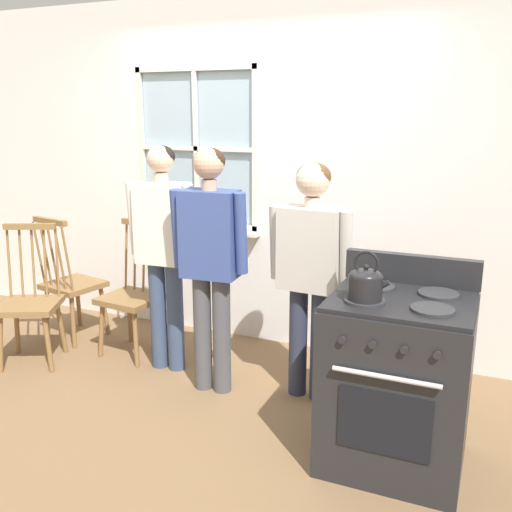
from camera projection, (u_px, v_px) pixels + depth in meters
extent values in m
plane|color=brown|center=(176.00, 417.00, 3.53)|extent=(16.00, 16.00, 0.00)
cube|color=white|center=(48.00, 165.00, 5.27)|extent=(2.08, 0.06, 2.70)
cube|color=white|center=(480.00, 186.00, 3.83)|extent=(3.24, 0.06, 2.70)
cube|color=white|center=(201.00, 278.00, 4.88)|extent=(1.08, 0.06, 0.91)
cube|color=white|center=(194.00, 30.00, 4.39)|extent=(1.08, 0.06, 0.52)
cube|color=silver|center=(195.00, 229.00, 4.70)|extent=(1.14, 0.10, 0.03)
cube|color=#9EB7C6|center=(198.00, 148.00, 4.62)|extent=(1.02, 0.01, 1.22)
cube|color=silver|center=(196.00, 148.00, 4.59)|extent=(0.04, 0.02, 1.28)
cube|color=silver|center=(196.00, 148.00, 4.59)|extent=(1.08, 0.02, 0.04)
cube|color=silver|center=(142.00, 147.00, 4.79)|extent=(0.04, 0.03, 1.28)
cube|color=silver|center=(255.00, 150.00, 4.39)|extent=(0.04, 0.03, 1.28)
cube|color=silver|center=(194.00, 68.00, 4.44)|extent=(1.08, 0.03, 0.04)
cube|color=silver|center=(198.00, 224.00, 4.75)|extent=(1.08, 0.03, 0.04)
cube|color=olive|center=(29.00, 306.00, 4.20)|extent=(0.55, 0.54, 0.04)
cylinder|color=olive|center=(0.00, 344.00, 4.10)|extent=(0.06, 0.09, 0.43)
cylinder|color=olive|center=(48.00, 344.00, 4.11)|extent=(0.09, 0.06, 0.43)
cylinder|color=olive|center=(17.00, 328.00, 4.41)|extent=(0.09, 0.06, 0.43)
cylinder|color=olive|center=(61.00, 327.00, 4.42)|extent=(0.06, 0.09, 0.43)
cylinder|color=olive|center=(9.00, 264.00, 4.29)|extent=(0.05, 0.08, 0.55)
cylinder|color=olive|center=(21.00, 264.00, 4.29)|extent=(0.05, 0.08, 0.55)
cylinder|color=olive|center=(33.00, 264.00, 4.30)|extent=(0.05, 0.08, 0.55)
cylinder|color=olive|center=(45.00, 264.00, 4.30)|extent=(0.05, 0.08, 0.55)
cylinder|color=olive|center=(57.00, 264.00, 4.30)|extent=(0.05, 0.08, 0.55)
cube|color=olive|center=(29.00, 226.00, 4.22)|extent=(0.36, 0.20, 0.04)
cube|color=olive|center=(131.00, 299.00, 4.35)|extent=(0.46, 0.44, 0.04)
cylinder|color=olive|center=(102.00, 330.00, 4.36)|extent=(0.07, 0.07, 0.43)
cylinder|color=olive|center=(136.00, 339.00, 4.20)|extent=(0.07, 0.07, 0.43)
cylinder|color=olive|center=(130.00, 317.00, 4.63)|extent=(0.07, 0.07, 0.43)
cylinder|color=olive|center=(163.00, 325.00, 4.47)|extent=(0.07, 0.07, 0.43)
cylinder|color=olive|center=(126.00, 257.00, 4.51)|extent=(0.03, 0.08, 0.55)
cylinder|color=olive|center=(135.00, 258.00, 4.47)|extent=(0.03, 0.08, 0.55)
cylinder|color=olive|center=(144.00, 259.00, 4.43)|extent=(0.03, 0.08, 0.55)
cylinder|color=olive|center=(153.00, 261.00, 4.39)|extent=(0.03, 0.08, 0.55)
cylinder|color=olive|center=(162.00, 262.00, 4.34)|extent=(0.03, 0.08, 0.55)
cube|color=olive|center=(142.00, 223.00, 4.36)|extent=(0.38, 0.08, 0.04)
cube|color=olive|center=(74.00, 285.00, 4.70)|extent=(0.49, 0.48, 0.04)
cylinder|color=olive|center=(105.00, 310.00, 4.79)|extent=(0.08, 0.07, 0.43)
cylinder|color=olive|center=(78.00, 303.00, 4.98)|extent=(0.07, 0.08, 0.43)
cylinder|color=olive|center=(73.00, 322.00, 4.53)|extent=(0.07, 0.08, 0.43)
cylinder|color=olive|center=(47.00, 313.00, 4.72)|extent=(0.08, 0.07, 0.43)
cylinder|color=olive|center=(68.00, 261.00, 4.39)|extent=(0.03, 0.08, 0.55)
cylinder|color=olive|center=(60.00, 259.00, 4.44)|extent=(0.03, 0.08, 0.55)
cylinder|color=olive|center=(53.00, 257.00, 4.49)|extent=(0.03, 0.08, 0.55)
cylinder|color=olive|center=(46.00, 256.00, 4.54)|extent=(0.03, 0.08, 0.55)
cylinder|color=olive|center=(39.00, 254.00, 4.59)|extent=(0.03, 0.08, 0.55)
cube|color=olive|center=(50.00, 221.00, 4.42)|extent=(0.38, 0.11, 0.04)
cylinder|color=#384766|center=(158.00, 315.00, 4.15)|extent=(0.12, 0.12, 0.80)
cylinder|color=#384766|center=(175.00, 317.00, 4.10)|extent=(0.12, 0.12, 0.80)
cube|color=white|center=(163.00, 223.00, 3.96)|extent=(0.37, 0.23, 0.56)
cylinder|color=white|center=(134.00, 219.00, 4.00)|extent=(0.08, 0.12, 0.52)
cylinder|color=white|center=(190.00, 223.00, 3.86)|extent=(0.08, 0.12, 0.52)
cylinder|color=beige|center=(161.00, 178.00, 3.88)|extent=(0.10, 0.10, 0.07)
sphere|color=beige|center=(160.00, 159.00, 3.85)|extent=(0.18, 0.18, 0.18)
ellipsoid|color=black|center=(161.00, 156.00, 3.86)|extent=(0.19, 0.19, 0.15)
cylinder|color=#4C4C51|center=(203.00, 332.00, 3.82)|extent=(0.12, 0.12, 0.80)
cylinder|color=#4C4C51|center=(222.00, 335.00, 3.77)|extent=(0.12, 0.12, 0.80)
cube|color=#384C8E|center=(210.00, 234.00, 3.63)|extent=(0.37, 0.24, 0.56)
cylinder|color=#384C8E|center=(178.00, 229.00, 3.67)|extent=(0.08, 0.12, 0.52)
cylinder|color=#384C8E|center=(241.00, 234.00, 3.54)|extent=(0.08, 0.12, 0.52)
cylinder|color=tan|center=(209.00, 185.00, 3.55)|extent=(0.10, 0.10, 0.07)
sphere|color=tan|center=(209.00, 164.00, 3.52)|extent=(0.19, 0.19, 0.19)
ellipsoid|color=#332319|center=(210.00, 161.00, 3.53)|extent=(0.20, 0.20, 0.16)
cylinder|color=#2D3347|center=(298.00, 341.00, 3.75)|extent=(0.12, 0.12, 0.74)
cylinder|color=#2D3347|center=(320.00, 345.00, 3.68)|extent=(0.12, 0.12, 0.74)
cube|color=beige|center=(311.00, 249.00, 3.56)|extent=(0.40, 0.23, 0.52)
cylinder|color=beige|center=(276.00, 242.00, 3.64)|extent=(0.08, 0.11, 0.48)
cylinder|color=beige|center=(346.00, 250.00, 3.43)|extent=(0.08, 0.11, 0.48)
cylinder|color=beige|center=(312.00, 202.00, 3.48)|extent=(0.10, 0.10, 0.06)
sphere|color=beige|center=(313.00, 180.00, 3.45)|extent=(0.21, 0.21, 0.21)
ellipsoid|color=brown|center=(314.00, 177.00, 3.46)|extent=(0.21, 0.21, 0.17)
cube|color=#232326|center=(396.00, 384.00, 2.99)|extent=(0.72, 0.64, 0.90)
cube|color=black|center=(402.00, 301.00, 2.87)|extent=(0.71, 0.61, 0.02)
cylinder|color=#2D2D30|center=(365.00, 301.00, 2.82)|extent=(0.20, 0.20, 0.02)
cylinder|color=#2D2D30|center=(432.00, 310.00, 2.69)|extent=(0.20, 0.20, 0.02)
cylinder|color=#2D2D30|center=(375.00, 287.00, 3.04)|extent=(0.20, 0.20, 0.02)
cylinder|color=#2D2D30|center=(438.00, 294.00, 2.92)|extent=(0.20, 0.20, 0.02)
cube|color=#232326|center=(412.00, 269.00, 3.11)|extent=(0.72, 0.06, 0.16)
cube|color=black|center=(384.00, 424.00, 2.71)|extent=(0.45, 0.01, 0.32)
cylinder|color=silver|center=(386.00, 377.00, 2.63)|extent=(0.50, 0.02, 0.02)
cylinder|color=#232326|center=(342.00, 340.00, 2.69)|extent=(0.04, 0.02, 0.04)
cylinder|color=#232326|center=(372.00, 345.00, 2.63)|extent=(0.04, 0.02, 0.04)
cylinder|color=#232326|center=(404.00, 350.00, 2.58)|extent=(0.04, 0.02, 0.04)
cylinder|color=#232326|center=(437.00, 355.00, 2.52)|extent=(0.04, 0.02, 0.04)
cylinder|color=black|center=(365.00, 288.00, 2.80)|extent=(0.17, 0.17, 0.12)
ellipsoid|color=black|center=(366.00, 276.00, 2.78)|extent=(0.16, 0.16, 0.07)
sphere|color=black|center=(366.00, 267.00, 2.77)|extent=(0.03, 0.03, 0.03)
cylinder|color=black|center=(382.00, 286.00, 2.76)|extent=(0.08, 0.03, 0.07)
torus|color=black|center=(366.00, 263.00, 2.77)|extent=(0.12, 0.01, 0.12)
cylinder|color=beige|center=(184.00, 220.00, 4.71)|extent=(0.11, 0.11, 0.11)
cylinder|color=#33261C|center=(184.00, 215.00, 4.70)|extent=(0.10, 0.10, 0.01)
cone|color=#388447|center=(186.00, 207.00, 4.68)|extent=(0.05, 0.04, 0.13)
cone|color=#388447|center=(185.00, 210.00, 4.71)|extent=(0.04, 0.05, 0.06)
cone|color=#388447|center=(183.00, 207.00, 4.70)|extent=(0.06, 0.06, 0.12)
cone|color=#388447|center=(182.00, 208.00, 4.69)|extent=(0.05, 0.04, 0.10)
cone|color=#388447|center=(183.00, 211.00, 4.68)|extent=(0.04, 0.05, 0.06)
cone|color=#388447|center=(184.00, 207.00, 4.67)|extent=(0.07, 0.06, 0.13)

